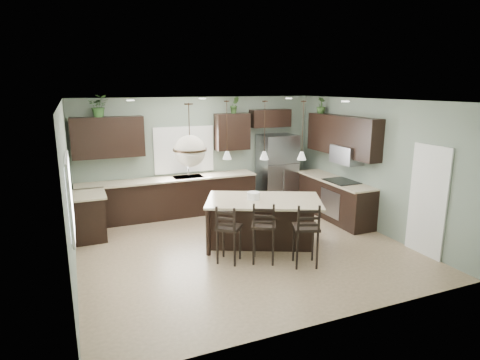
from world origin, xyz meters
name	(u,v)px	position (x,y,z in m)	size (l,w,h in m)	color
ground	(243,247)	(0.00, 0.00, 0.00)	(6.00, 6.00, 0.00)	#9E8466
pantry_door	(428,201)	(2.98, -1.55, 1.02)	(0.04, 0.82, 2.04)	white
window_back	(184,150)	(-0.40, 2.73, 1.55)	(1.35, 0.02, 1.00)	white
window_left	(69,197)	(-2.98, -0.80, 1.55)	(0.02, 1.10, 1.00)	white
left_return_cabs	(89,217)	(-2.70, 1.70, 0.45)	(0.60, 0.90, 0.90)	black
left_return_countertop	(88,194)	(-2.68, 1.70, 0.92)	(0.66, 0.96, 0.04)	beige
back_lower_cabs	(170,198)	(-0.85, 2.45, 0.45)	(4.20, 0.60, 0.90)	black
back_countertop	(170,179)	(-0.85, 2.43, 0.92)	(4.20, 0.66, 0.04)	beige
sink_inset	(188,177)	(-0.40, 2.43, 0.94)	(0.70, 0.45, 0.01)	gray
faucet	(188,171)	(-0.40, 2.40, 1.08)	(0.02, 0.02, 0.28)	silver
back_upper_left	(108,137)	(-2.15, 2.58, 1.95)	(1.55, 0.34, 0.90)	black
back_upper_right	(232,132)	(0.80, 2.58, 1.95)	(0.85, 0.34, 0.90)	black
fridge_header	(270,118)	(1.85, 2.58, 2.25)	(1.05, 0.34, 0.45)	black
right_lower_cabs	(334,199)	(2.70, 0.87, 0.45)	(0.60, 2.35, 0.90)	black
right_countertop	(334,180)	(2.68, 0.87, 0.92)	(0.66, 2.35, 0.04)	beige
cooktop	(341,181)	(2.68, 0.60, 0.94)	(0.58, 0.75, 0.02)	black
wall_oven_front	(330,204)	(2.40, 0.60, 0.45)	(0.01, 0.72, 0.60)	gray
right_upper_cabs	(342,135)	(2.83, 0.87, 1.95)	(0.34, 2.35, 0.90)	black
microwave	(347,155)	(2.78, 0.60, 1.55)	(0.40, 0.75, 0.40)	gray
refrigerator	(277,170)	(1.94, 2.32, 0.93)	(0.90, 0.74, 1.85)	#95959D
kitchen_island	(263,222)	(0.42, -0.01, 0.46)	(2.17, 1.24, 0.92)	black
serving_dish	(253,196)	(0.24, 0.08, 0.99)	(0.24, 0.24, 0.14)	white
bar_stool_left	(229,233)	(-0.49, -0.49, 0.53)	(0.39, 0.39, 1.06)	black
bar_stool_center	(264,232)	(0.09, -0.71, 0.56)	(0.42, 0.42, 1.12)	black
bar_stool_right	(306,234)	(0.68, -1.13, 0.57)	(0.42, 0.42, 1.14)	black
pendant_left	(227,130)	(-0.21, 0.29, 2.25)	(0.17, 0.17, 1.10)	white
pendant_center	(265,130)	(0.42, -0.01, 2.25)	(0.17, 0.17, 1.10)	silver
pendant_right	(303,131)	(1.06, -0.30, 2.25)	(0.17, 0.17, 1.10)	white
chandelier	(189,135)	(-1.17, -0.59, 2.30)	(0.54, 0.54, 1.00)	#FBE7CD
plant_back_left	(99,106)	(-2.29, 2.55, 2.64)	(0.42, 0.37, 0.47)	#2B5224
plant_back_right	(235,105)	(0.85, 2.55, 2.60)	(0.22, 0.18, 0.41)	#2F5023
plant_right_wall	(321,105)	(2.80, 1.72, 2.60)	(0.22, 0.22, 0.39)	#2E4D21
room_shell	(243,161)	(0.00, 0.00, 1.70)	(6.00, 6.00, 6.00)	slate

